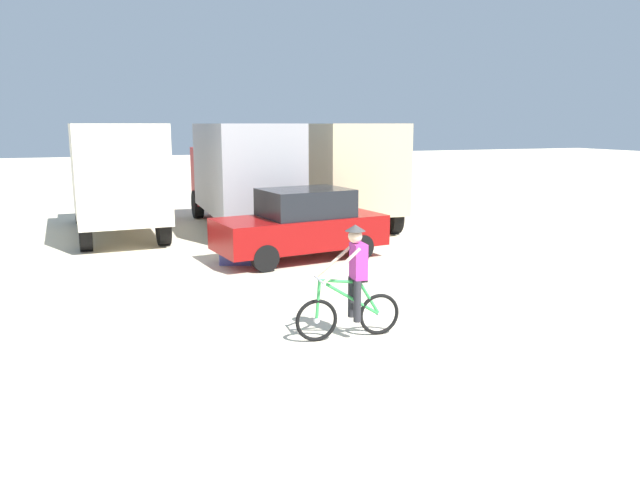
{
  "coord_description": "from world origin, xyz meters",
  "views": [
    {
      "loc": [
        -4.49,
        -7.0,
        3.35
      ],
      "look_at": [
        -0.29,
        3.9,
        1.1
      ],
      "focal_mm": 34.05,
      "sensor_mm": 36.0,
      "label": 1
    }
  ],
  "objects_px": {
    "sedan_parked": "(302,224)",
    "cyclist_orange_shirt": "(352,286)",
    "box_truck_grey_hauler": "(241,171)",
    "supply_crate": "(237,254)",
    "box_truck_cream_rv": "(115,173)",
    "box_truck_tan_camper": "(341,168)"
  },
  "relations": [
    {
      "from": "box_truck_cream_rv",
      "to": "box_truck_tan_camper",
      "type": "relative_size",
      "value": 0.98
    },
    {
      "from": "cyclist_orange_shirt",
      "to": "box_truck_tan_camper",
      "type": "bearing_deg",
      "value": 67.89
    },
    {
      "from": "sedan_parked",
      "to": "box_truck_grey_hauler",
      "type": "bearing_deg",
      "value": 93.39
    },
    {
      "from": "box_truck_cream_rv",
      "to": "box_truck_grey_hauler",
      "type": "distance_m",
      "value": 3.82
    },
    {
      "from": "box_truck_grey_hauler",
      "to": "cyclist_orange_shirt",
      "type": "relative_size",
      "value": 3.73
    },
    {
      "from": "box_truck_cream_rv",
      "to": "box_truck_grey_hauler",
      "type": "relative_size",
      "value": 1.0
    },
    {
      "from": "box_truck_tan_camper",
      "to": "supply_crate",
      "type": "xyz_separation_m",
      "value": [
        -4.71,
        -4.58,
        -1.65
      ]
    },
    {
      "from": "box_truck_grey_hauler",
      "to": "cyclist_orange_shirt",
      "type": "xyz_separation_m",
      "value": [
        -0.85,
        -10.63,
        -1.03
      ]
    },
    {
      "from": "sedan_parked",
      "to": "supply_crate",
      "type": "xyz_separation_m",
      "value": [
        -1.61,
        0.19,
        -0.66
      ]
    },
    {
      "from": "box_truck_tan_camper",
      "to": "supply_crate",
      "type": "height_order",
      "value": "box_truck_tan_camper"
    },
    {
      "from": "box_truck_cream_rv",
      "to": "box_truck_tan_camper",
      "type": "xyz_separation_m",
      "value": [
        7.19,
        -0.54,
        0.0
      ]
    },
    {
      "from": "box_truck_tan_camper",
      "to": "sedan_parked",
      "type": "height_order",
      "value": "box_truck_tan_camper"
    },
    {
      "from": "cyclist_orange_shirt",
      "to": "supply_crate",
      "type": "height_order",
      "value": "cyclist_orange_shirt"
    },
    {
      "from": "cyclist_orange_shirt",
      "to": "supply_crate",
      "type": "relative_size",
      "value": 2.38
    },
    {
      "from": "box_truck_cream_rv",
      "to": "supply_crate",
      "type": "height_order",
      "value": "box_truck_cream_rv"
    },
    {
      "from": "box_truck_grey_hauler",
      "to": "supply_crate",
      "type": "distance_m",
      "value": 5.23
    },
    {
      "from": "box_truck_cream_rv",
      "to": "box_truck_tan_camper",
      "type": "bearing_deg",
      "value": -4.31
    },
    {
      "from": "box_truck_grey_hauler",
      "to": "sedan_parked",
      "type": "distance_m",
      "value": 5.08
    },
    {
      "from": "box_truck_tan_camper",
      "to": "cyclist_orange_shirt",
      "type": "xyz_separation_m",
      "value": [
        -4.24,
        -10.43,
        -1.03
      ]
    },
    {
      "from": "sedan_parked",
      "to": "supply_crate",
      "type": "distance_m",
      "value": 1.75
    },
    {
      "from": "sedan_parked",
      "to": "cyclist_orange_shirt",
      "type": "xyz_separation_m",
      "value": [
        -1.15,
        -5.66,
        -0.04
      ]
    },
    {
      "from": "box_truck_cream_rv",
      "to": "cyclist_orange_shirt",
      "type": "height_order",
      "value": "box_truck_cream_rv"
    }
  ]
}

